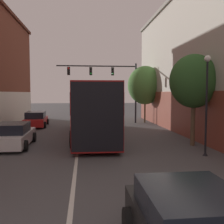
{
  "coord_description": "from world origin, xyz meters",
  "views": [
    {
      "loc": [
        0.37,
        -1.36,
        3.07
      ],
      "look_at": [
        2.1,
        14.85,
        1.9
      ],
      "focal_mm": 42.0,
      "sensor_mm": 36.0,
      "label": 1
    }
  ],
  "objects": [
    {
      "name": "street_tree_far",
      "position": [
        6.66,
        25.33,
        3.89
      ],
      "size": [
        3.6,
        3.24,
        5.87
      ],
      "color": "#4C3823",
      "rests_on": "ground_plane"
    },
    {
      "name": "parked_car_left_far",
      "position": [
        -4.07,
        23.33,
        0.65
      ],
      "size": [
        2.2,
        4.68,
        1.38
      ],
      "rotation": [
        0.0,
        0.0,
        1.62
      ],
      "color": "red",
      "rests_on": "ground_plane"
    },
    {
      "name": "parked_car_left_mid",
      "position": [
        -3.71,
        14.03,
        0.65
      ],
      "size": [
        2.18,
        4.47,
        1.37
      ],
      "rotation": [
        0.0,
        0.0,
        1.59
      ],
      "color": "silver",
      "rests_on": "ground_plane"
    },
    {
      "name": "street_lamp",
      "position": [
        6.28,
        10.77,
        2.8
      ],
      "size": [
        0.31,
        0.31,
        4.88
      ],
      "color": "black",
      "rests_on": "ground_plane"
    },
    {
      "name": "bus",
      "position": [
        1.05,
        16.99,
        2.06
      ],
      "size": [
        2.98,
        12.28,
        3.68
      ],
      "rotation": [
        0.0,
        0.0,
        1.56
      ],
      "color": "maroon",
      "rests_on": "ground_plane"
    },
    {
      "name": "traffic_signal_gantry",
      "position": [
        2.92,
        25.26,
        4.56
      ],
      "size": [
        8.11,
        0.36,
        6.1
      ],
      "color": "black",
      "rests_on": "ground_plane"
    },
    {
      "name": "lane_center_line",
      "position": [
        0.0,
        14.64,
        0.0
      ],
      "size": [
        0.14,
        41.27,
        0.01
      ],
      "color": "silver",
      "rests_on": "ground_plane"
    },
    {
      "name": "street_tree_near",
      "position": [
        6.71,
        13.3,
        3.75
      ],
      "size": [
        2.83,
        2.54,
        5.33
      ],
      "color": "brown",
      "rests_on": "ground_plane"
    }
  ]
}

